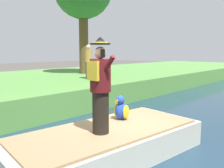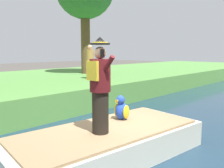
{
  "view_description": "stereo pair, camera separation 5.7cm",
  "coord_description": "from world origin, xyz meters",
  "px_view_note": "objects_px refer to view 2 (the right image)",
  "views": [
    {
      "loc": [
        3.34,
        -3.88,
        2.31
      ],
      "look_at": [
        -0.08,
        -0.28,
        1.61
      ],
      "focal_mm": 38.32,
      "sensor_mm": 36.0,
      "label": 1
    },
    {
      "loc": [
        3.38,
        -3.84,
        2.31
      ],
      "look_at": [
        -0.08,
        -0.28,
        1.61
      ],
      "focal_mm": 38.32,
      "sensor_mm": 36.0,
      "label": 2
    }
  ],
  "objects_px": {
    "person_pirate": "(100,86)",
    "person_bystander": "(90,62)",
    "boat": "(108,143)",
    "parrot_plush": "(121,109)"
  },
  "relations": [
    {
      "from": "parrot_plush",
      "to": "boat",
      "type": "bearing_deg",
      "value": -70.73
    },
    {
      "from": "parrot_plush",
      "to": "person_pirate",
      "type": "bearing_deg",
      "value": -71.53
    },
    {
      "from": "boat",
      "to": "parrot_plush",
      "type": "bearing_deg",
      "value": 109.27
    },
    {
      "from": "boat",
      "to": "person_pirate",
      "type": "distance_m",
      "value": 1.27
    },
    {
      "from": "parrot_plush",
      "to": "person_bystander",
      "type": "xyz_separation_m",
      "value": [
        -4.96,
        3.29,
        0.84
      ]
    },
    {
      "from": "boat",
      "to": "parrot_plush",
      "type": "distance_m",
      "value": 0.92
    },
    {
      "from": "parrot_plush",
      "to": "person_bystander",
      "type": "bearing_deg",
      "value": 146.39
    },
    {
      "from": "person_pirate",
      "to": "person_bystander",
      "type": "height_order",
      "value": "person_bystander"
    },
    {
      "from": "person_pirate",
      "to": "person_bystander",
      "type": "xyz_separation_m",
      "value": [
        -5.28,
        4.27,
        0.16
      ]
    },
    {
      "from": "person_pirate",
      "to": "parrot_plush",
      "type": "xyz_separation_m",
      "value": [
        -0.33,
        0.98,
        -0.68
      ]
    }
  ]
}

